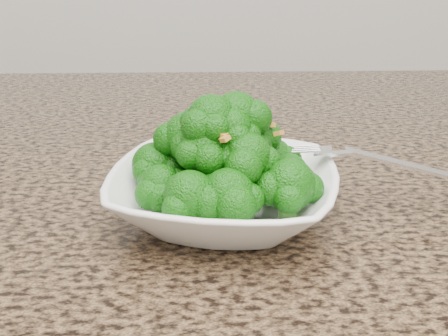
{
  "coord_description": "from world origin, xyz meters",
  "views": [
    {
      "loc": [
        0.08,
        -0.27,
        1.13
      ],
      "look_at": [
        0.1,
        0.18,
        0.95
      ],
      "focal_mm": 45.0,
      "sensor_mm": 36.0,
      "label": 1
    }
  ],
  "objects": [
    {
      "name": "granite_counter",
      "position": [
        0.0,
        0.3,
        0.89
      ],
      "size": [
        1.64,
        1.04,
        0.03
      ],
      "primitive_type": "cube",
      "color": "brown",
      "rests_on": "cabinet"
    },
    {
      "name": "bowl",
      "position": [
        0.1,
        0.18,
        0.92
      ],
      "size": [
        0.23,
        0.23,
        0.05
      ],
      "primitive_type": "imported",
      "rotation": [
        0.0,
        0.0,
        -0.19
      ],
      "color": "white",
      "rests_on": "granite_counter"
    },
    {
      "name": "broccoli_pile",
      "position": [
        0.1,
        0.18,
        0.99
      ],
      "size": [
        0.18,
        0.18,
        0.08
      ],
      "primitive_type": null,
      "color": "#13640B",
      "rests_on": "bowl"
    },
    {
      "name": "garlic_topping",
      "position": [
        0.1,
        0.18,
        1.03
      ],
      "size": [
        0.11,
        0.11,
        0.01
      ],
      "primitive_type": null,
      "color": "gold",
      "rests_on": "broccoli_pile"
    },
    {
      "name": "fork",
      "position": [
        0.21,
        0.2,
        0.95
      ],
      "size": [
        0.17,
        0.06,
        0.01
      ],
      "primitive_type": null,
      "rotation": [
        0.0,
        0.0,
        -0.18
      ],
      "color": "silver",
      "rests_on": "bowl"
    }
  ]
}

